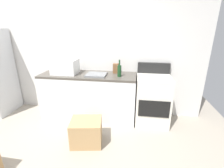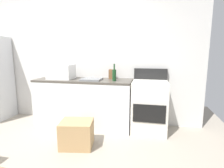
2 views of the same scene
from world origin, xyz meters
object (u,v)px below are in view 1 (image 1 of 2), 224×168
(microwave, at_px, (65,67))
(cardboard_box_medium, at_px, (86,132))
(coffee_mug, at_px, (53,68))
(wine_bottle, at_px, (119,71))
(knife_block, at_px, (116,68))
(stove_oven, at_px, (152,99))

(microwave, height_order, cardboard_box_medium, microwave)
(microwave, bearing_deg, coffee_mug, 151.90)
(cardboard_box_medium, bearing_deg, microwave, 128.47)
(wine_bottle, distance_m, knife_block, 0.25)
(microwave, bearing_deg, stove_oven, 1.09)
(microwave, distance_m, knife_block, 0.96)
(microwave, bearing_deg, cardboard_box_medium, -51.53)
(microwave, xyz_separation_m, wine_bottle, (1.03, -0.04, -0.03))
(wine_bottle, relative_size, knife_block, 1.67)
(coffee_mug, relative_size, knife_block, 0.56)
(wine_bottle, height_order, cardboard_box_medium, wine_bottle)
(knife_block, bearing_deg, coffee_mug, 179.83)
(stove_oven, distance_m, knife_block, 0.90)
(stove_oven, height_order, cardboard_box_medium, stove_oven)
(coffee_mug, distance_m, knife_block, 1.30)
(stove_oven, distance_m, wine_bottle, 0.83)
(stove_oven, relative_size, microwave, 2.39)
(wine_bottle, distance_m, coffee_mug, 1.41)
(stove_oven, xyz_separation_m, coffee_mug, (-2.01, 0.16, 0.48))
(stove_oven, xyz_separation_m, cardboard_box_medium, (-1.05, -0.79, -0.27))
(stove_oven, height_order, wine_bottle, wine_bottle)
(coffee_mug, bearing_deg, stove_oven, -4.52)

